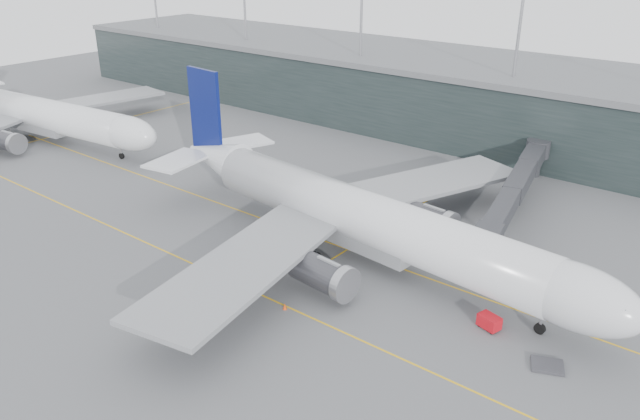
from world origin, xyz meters
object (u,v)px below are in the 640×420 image
Objects in this scene: main_aircraft at (363,218)px; gse_cart at (489,322)px; jet_bridge at (530,180)px; second_aircraft at (40,114)px.

gse_cart is at bearing -8.25° from main_aircraft.
main_aircraft is 27.11× the size of gse_cart.
jet_bridge is 16.00× the size of gse_cart.
main_aircraft is at bearing -122.97° from jet_bridge.
main_aircraft is 1.69× the size of jet_bridge.
second_aircraft is (-82.39, 1.22, -0.37)m from main_aircraft.
gse_cart is (9.31, -33.93, -4.05)m from jet_bridge.
jet_bridge is 35.42m from gse_cart.
gse_cart is (102.80, -6.16, -4.49)m from second_aircraft.
second_aircraft is (-93.50, -27.77, 0.43)m from jet_bridge.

